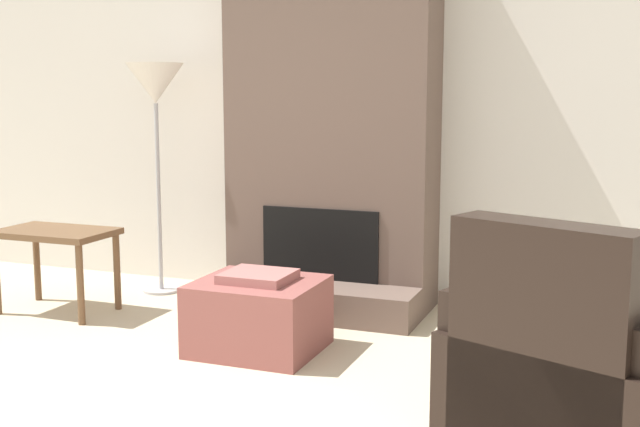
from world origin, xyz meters
The scene contains 6 objects.
wall_back centered at (0.00, 3.06, 1.30)m, with size 7.59×0.06×2.60m, color silver.
fireplace centered at (0.00, 2.79, 1.22)m, with size 1.37×0.78×2.60m.
ottoman centered at (-0.02, 1.71, 0.20)m, with size 0.66×0.59×0.44m.
armchair centered at (1.66, 1.14, 0.29)m, with size 1.14×1.13×0.93m.
side_table centered at (-1.57, 1.95, 0.46)m, with size 0.73×0.46×0.54m.
floor_lamp_left centered at (-1.24, 2.65, 1.41)m, with size 0.40×0.40×1.61m.
Camera 1 is at (1.83, -2.15, 1.42)m, focal length 45.00 mm.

